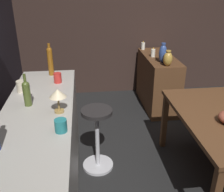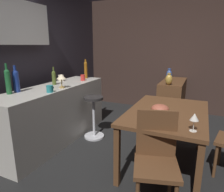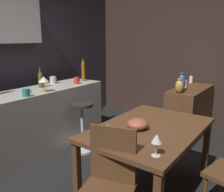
{
  "view_description": "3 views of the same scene",
  "coord_description": "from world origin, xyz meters",
  "px_view_note": "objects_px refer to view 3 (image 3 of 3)",
  "views": [
    {
      "loc": [
        -1.87,
        1.0,
        1.92
      ],
      "look_at": [
        0.55,
        0.72,
        0.8
      ],
      "focal_mm": 41.41,
      "sensor_mm": 36.0,
      "label": 1
    },
    {
      "loc": [
        -2.3,
        -0.69,
        1.53
      ],
      "look_at": [
        0.37,
        0.53,
        0.78
      ],
      "focal_mm": 32.04,
      "sensor_mm": 36.0,
      "label": 2
    },
    {
      "loc": [
        -1.92,
        -1.37,
        1.61
      ],
      "look_at": [
        0.67,
        0.53,
        0.82
      ],
      "focal_mm": 38.4,
      "sensor_mm": 36.0,
      "label": 3
    }
  ],
  "objects_px": {
    "wine_glass_right": "(157,139)",
    "pillar_candle_short": "(185,84)",
    "wine_glass_left": "(108,128)",
    "cup_red": "(77,80)",
    "cup_teal": "(26,93)",
    "wine_bottle_amber": "(83,70)",
    "vase_ceramic_blue": "(182,82)",
    "sideboard_cabinet": "(189,112)",
    "bar_stool": "(82,126)",
    "wine_bottle_olive": "(41,79)",
    "vase_brass": "(179,86)",
    "fruit_bowl": "(138,124)",
    "pillar_candle_tall": "(191,80)",
    "cup_cream": "(53,80)",
    "counter_lamp": "(44,80)",
    "chair_near_window": "(108,184)",
    "dining_table": "(149,135)"
  },
  "relations": [
    {
      "from": "wine_glass_right",
      "to": "pillar_candle_short",
      "type": "relative_size",
      "value": 1.23
    },
    {
      "from": "wine_glass_left",
      "to": "cup_red",
      "type": "bearing_deg",
      "value": 52.26
    },
    {
      "from": "wine_glass_left",
      "to": "cup_teal",
      "type": "relative_size",
      "value": 1.23
    },
    {
      "from": "wine_bottle_amber",
      "to": "vase_ceramic_blue",
      "type": "distance_m",
      "value": 1.59
    },
    {
      "from": "pillar_candle_short",
      "to": "sideboard_cabinet",
      "type": "bearing_deg",
      "value": -87.71
    },
    {
      "from": "cup_teal",
      "to": "bar_stool",
      "type": "bearing_deg",
      "value": -23.7
    },
    {
      "from": "wine_bottle_olive",
      "to": "vase_brass",
      "type": "bearing_deg",
      "value": -54.16
    },
    {
      "from": "fruit_bowl",
      "to": "wine_bottle_olive",
      "type": "bearing_deg",
      "value": 82.44
    },
    {
      "from": "sideboard_cabinet",
      "to": "pillar_candle_tall",
      "type": "xyz_separation_m",
      "value": [
        0.45,
        0.16,
        0.47
      ]
    },
    {
      "from": "vase_ceramic_blue",
      "to": "cup_cream",
      "type": "bearing_deg",
      "value": 120.52
    },
    {
      "from": "pillar_candle_tall",
      "to": "vase_ceramic_blue",
      "type": "relative_size",
      "value": 0.51
    },
    {
      "from": "wine_bottle_olive",
      "to": "pillar_candle_tall",
      "type": "height_order",
      "value": "wine_bottle_olive"
    },
    {
      "from": "cup_teal",
      "to": "vase_ceramic_blue",
      "type": "relative_size",
      "value": 0.45
    },
    {
      "from": "sideboard_cabinet",
      "to": "vase_ceramic_blue",
      "type": "height_order",
      "value": "vase_ceramic_blue"
    },
    {
      "from": "counter_lamp",
      "to": "pillar_candle_short",
      "type": "xyz_separation_m",
      "value": [
        1.8,
        -1.28,
        -0.18
      ]
    },
    {
      "from": "counter_lamp",
      "to": "vase_brass",
      "type": "relative_size",
      "value": 0.96
    },
    {
      "from": "wine_bottle_amber",
      "to": "cup_cream",
      "type": "height_order",
      "value": "wine_bottle_amber"
    },
    {
      "from": "wine_bottle_olive",
      "to": "wine_bottle_amber",
      "type": "height_order",
      "value": "wine_bottle_amber"
    },
    {
      "from": "counter_lamp",
      "to": "vase_ceramic_blue",
      "type": "distance_m",
      "value": 2.01
    },
    {
      "from": "sideboard_cabinet",
      "to": "counter_lamp",
      "type": "bearing_deg",
      "value": 142.5
    },
    {
      "from": "pillar_candle_short",
      "to": "vase_ceramic_blue",
      "type": "bearing_deg",
      "value": -169.36
    },
    {
      "from": "vase_brass",
      "to": "vase_ceramic_blue",
      "type": "bearing_deg",
      "value": 9.12
    },
    {
      "from": "chair_near_window",
      "to": "wine_bottle_olive",
      "type": "xyz_separation_m",
      "value": [
        0.85,
        1.87,
        0.52
      ]
    },
    {
      "from": "cup_teal",
      "to": "cup_cream",
      "type": "distance_m",
      "value": 0.89
    },
    {
      "from": "wine_bottle_amber",
      "to": "vase_brass",
      "type": "bearing_deg",
      "value": -74.8
    },
    {
      "from": "wine_bottle_amber",
      "to": "cup_red",
      "type": "distance_m",
      "value": 0.29
    },
    {
      "from": "bar_stool",
      "to": "pillar_candle_tall",
      "type": "relative_size",
      "value": 4.99
    },
    {
      "from": "dining_table",
      "to": "vase_ceramic_blue",
      "type": "relative_size",
      "value": 4.84
    },
    {
      "from": "cup_cream",
      "to": "wine_glass_left",
      "type": "bearing_deg",
      "value": -117.6
    },
    {
      "from": "bar_stool",
      "to": "vase_brass",
      "type": "height_order",
      "value": "vase_brass"
    },
    {
      "from": "chair_near_window",
      "to": "vase_ceramic_blue",
      "type": "height_order",
      "value": "vase_ceramic_blue"
    },
    {
      "from": "cup_red",
      "to": "sideboard_cabinet",
      "type": "bearing_deg",
      "value": -52.12
    },
    {
      "from": "pillar_candle_tall",
      "to": "pillar_candle_short",
      "type": "relative_size",
      "value": 0.99
    },
    {
      "from": "fruit_bowl",
      "to": "pillar_candle_tall",
      "type": "height_order",
      "value": "pillar_candle_tall"
    },
    {
      "from": "wine_bottle_amber",
      "to": "cup_red",
      "type": "height_order",
      "value": "wine_bottle_amber"
    },
    {
      "from": "chair_near_window",
      "to": "wine_glass_right",
      "type": "xyz_separation_m",
      "value": [
        0.22,
        -0.29,
        0.37
      ]
    },
    {
      "from": "wine_glass_left",
      "to": "wine_bottle_olive",
      "type": "xyz_separation_m",
      "value": [
        0.63,
        1.7,
        0.17
      ]
    },
    {
      "from": "vase_brass",
      "to": "wine_glass_right",
      "type": "bearing_deg",
      "value": -163.98
    },
    {
      "from": "pillar_candle_short",
      "to": "vase_brass",
      "type": "distance_m",
      "value": 0.47
    },
    {
      "from": "vase_ceramic_blue",
      "to": "counter_lamp",
      "type": "bearing_deg",
      "value": 138.34
    },
    {
      "from": "cup_cream",
      "to": "counter_lamp",
      "type": "distance_m",
      "value": 0.63
    },
    {
      "from": "bar_stool",
      "to": "vase_brass",
      "type": "bearing_deg",
      "value": -46.61
    },
    {
      "from": "chair_near_window",
      "to": "wine_bottle_olive",
      "type": "distance_m",
      "value": 2.11
    },
    {
      "from": "sideboard_cabinet",
      "to": "fruit_bowl",
      "type": "distance_m",
      "value": 1.92
    },
    {
      "from": "chair_near_window",
      "to": "pillar_candle_tall",
      "type": "distance_m",
      "value": 2.99
    },
    {
      "from": "wine_bottle_amber",
      "to": "chair_near_window",
      "type": "bearing_deg",
      "value": -132.91
    },
    {
      "from": "dining_table",
      "to": "wine_bottle_olive",
      "type": "relative_size",
      "value": 4.68
    },
    {
      "from": "chair_near_window",
      "to": "wine_glass_left",
      "type": "height_order",
      "value": "chair_near_window"
    },
    {
      "from": "sideboard_cabinet",
      "to": "vase_ceramic_blue",
      "type": "bearing_deg",
      "value": 170.61
    },
    {
      "from": "sideboard_cabinet",
      "to": "wine_glass_left",
      "type": "bearing_deg",
      "value": -178.99
    }
  ]
}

